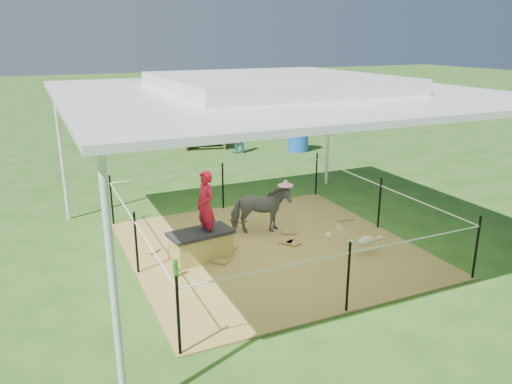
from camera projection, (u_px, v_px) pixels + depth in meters
name	position (u px, v px, depth m)	size (l,w,h in m)	color
ground	(271.00, 249.00, 8.51)	(90.00, 90.00, 0.00)	#2D5919
hay_patch	(271.00, 248.00, 8.50)	(4.60, 4.60, 0.03)	brown
canopy_tent	(272.00, 89.00, 7.71)	(6.30, 6.30, 2.90)	silver
rope_fence	(271.00, 214.00, 8.32)	(4.54, 4.54, 1.00)	black
straw_bale	(201.00, 246.00, 8.01)	(0.94, 0.47, 0.42)	#A28A3B
dark_cloth	(200.00, 233.00, 7.94)	(1.01, 0.52, 0.05)	black
woman	(205.00, 200.00, 7.82)	(0.41, 0.27, 1.13)	red
green_bottle	(176.00, 269.00, 7.43)	(0.07, 0.07, 0.26)	#176616
pony	(260.00, 210.00, 9.01)	(0.48, 1.06, 0.89)	#505055
pink_hat	(261.00, 182.00, 8.86)	(0.28, 0.28, 0.13)	pink
foal	(366.00, 239.00, 8.18)	(0.94, 0.52, 0.52)	beige
trash_barrel	(298.00, 135.00, 15.68)	(0.65, 0.65, 1.00)	blue
picnic_table_near	(204.00, 137.00, 16.28)	(1.56, 1.13, 0.65)	brown
picnic_table_far	(278.00, 123.00, 18.78)	(1.67, 1.21, 0.70)	brown
distant_person	(237.00, 135.00, 15.45)	(0.53, 0.41, 1.09)	#3678CA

